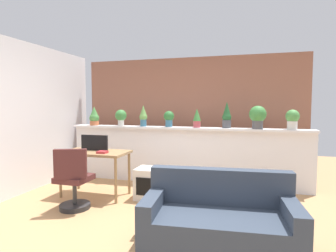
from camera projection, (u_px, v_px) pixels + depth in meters
The scene contains 19 objects.
ground_plane at pixel (147, 227), 3.46m from camera, with size 12.00×12.00×0.00m, color tan.
divider_wall at pixel (183, 157), 5.33m from camera, with size 4.60×0.16×1.06m, color white.
plant_shelf at pixel (183, 128), 5.25m from camera, with size 4.60×0.28×0.04m, color white.
brick_wall_behind at pixel (190, 118), 5.85m from camera, with size 4.60×0.10×2.50m, color #935B47.
side_wall_left at pixel (6, 118), 4.46m from camera, with size 0.12×4.40×2.60m, color white.
potted_plant_0 at pixel (94, 117), 5.75m from camera, with size 0.20×0.20×0.39m.
potted_plant_1 at pixel (121, 116), 5.59m from camera, with size 0.23×0.23×0.33m.
potted_plant_2 at pixel (143, 116), 5.44m from camera, with size 0.16×0.16×0.42m.
potted_plant_3 at pixel (169, 118), 5.33m from camera, with size 0.20×0.20×0.30m.
potted_plant_4 at pixel (197, 118), 5.15m from camera, with size 0.15×0.15×0.35m.
potted_plant_5 at pixel (227, 116), 5.05m from camera, with size 0.16×0.16×0.48m.
potted_plant_6 at pixel (258, 116), 4.82m from camera, with size 0.29×0.29×0.40m.
potted_plant_7 at pixel (292, 119), 4.69m from camera, with size 0.22×0.22×0.34m.
desk at pixel (95, 156), 4.62m from camera, with size 1.10×0.60×0.75m.
tv_monitor at pixel (94, 143), 4.70m from camera, with size 0.49×0.04×0.26m, color black.
office_chair at pixel (73, 184), 3.99m from camera, with size 0.51×0.51×0.91m.
side_cube_shelf at pixel (149, 183), 4.50m from camera, with size 0.40×0.41×0.50m.
book_on_desk at pixel (102, 152), 4.42m from camera, with size 0.15×0.13×0.04m, color #B22D33.
couch at pixel (219, 223), 2.90m from camera, with size 1.62×0.90×0.80m.
Camera 1 is at (1.19, -3.15, 1.51)m, focal length 29.73 mm.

